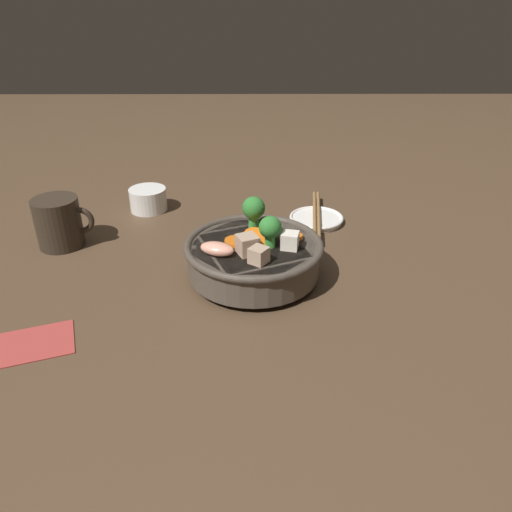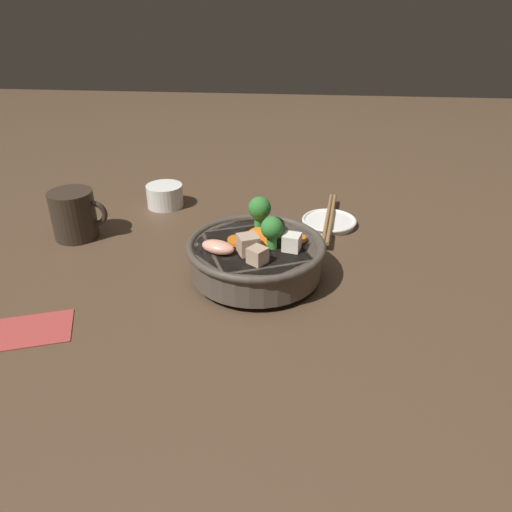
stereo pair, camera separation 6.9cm
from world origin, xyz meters
name	(u,v)px [view 2 (the right image)]	position (x,y,z in m)	size (l,w,h in m)	color
ground_plane	(256,277)	(0.00, 0.00, 0.00)	(3.00, 3.00, 0.00)	#4C3826
stirfry_bowl	(256,254)	(0.00, 0.00, 0.04)	(0.22, 0.22, 0.11)	#51473D
side_saucer	(329,222)	(0.13, 0.21, 0.01)	(0.11, 0.11, 0.01)	white
tea_cup	(165,196)	(-0.22, 0.27, 0.02)	(0.08, 0.08, 0.05)	white
dark_mug	(74,215)	(-0.35, 0.12, 0.05)	(0.11, 0.08, 0.09)	#33281E
napkin	(31,330)	(-0.30, -0.17, 0.00)	(0.13, 0.11, 0.00)	#A33833
chopsticks_pair	(329,217)	(0.13, 0.21, 0.02)	(0.04, 0.23, 0.01)	olive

